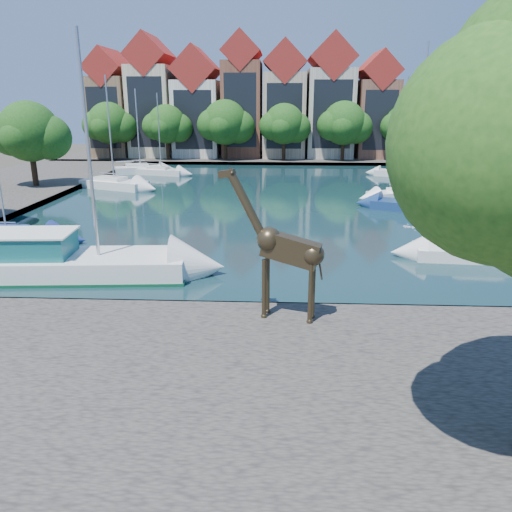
# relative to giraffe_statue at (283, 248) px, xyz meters

# --- Properties ---
(ground) EXTENTS (160.00, 160.00, 0.00)m
(ground) POSITION_rel_giraffe_statue_xyz_m (-1.67, 1.43, -3.22)
(ground) COLOR #38332B
(ground) RESTS_ON ground
(water_basin) EXTENTS (38.00, 50.00, 0.08)m
(water_basin) POSITION_rel_giraffe_statue_xyz_m (-1.67, 25.43, -3.18)
(water_basin) COLOR black
(water_basin) RESTS_ON ground
(near_quay) EXTENTS (50.00, 14.00, 0.50)m
(near_quay) POSITION_rel_giraffe_statue_xyz_m (-1.67, -5.57, -2.97)
(near_quay) COLOR #504C45
(near_quay) RESTS_ON ground
(far_quay) EXTENTS (60.00, 16.00, 0.50)m
(far_quay) POSITION_rel_giraffe_statue_xyz_m (-1.67, 57.43, -2.97)
(far_quay) COLOR #504C45
(far_quay) RESTS_ON ground
(townhouse_west_end) EXTENTS (5.44, 9.18, 14.93)m
(townhouse_west_end) POSITION_rel_giraffe_statue_xyz_m (-24.67, 57.42, 4.14)
(townhouse_west_end) COLOR #806245
(townhouse_west_end) RESTS_ON far_quay
(townhouse_west_mid) EXTENTS (5.94, 9.18, 16.79)m
(townhouse_west_mid) POSITION_rel_giraffe_statue_xyz_m (-18.67, 57.42, 5.01)
(townhouse_west_mid) COLOR beige
(townhouse_west_mid) RESTS_ON far_quay
(townhouse_west_inner) EXTENTS (6.43, 9.18, 15.15)m
(townhouse_west_inner) POSITION_rel_giraffe_statue_xyz_m (-12.17, 57.42, 4.13)
(townhouse_west_inner) COLOR silver
(townhouse_west_inner) RESTS_ON far_quay
(townhouse_center) EXTENTS (5.44, 9.18, 16.93)m
(townhouse_center) POSITION_rel_giraffe_statue_xyz_m (-5.67, 57.42, 5.14)
(townhouse_center) COLOR brown
(townhouse_center) RESTS_ON far_quay
(townhouse_east_inner) EXTENTS (5.94, 9.18, 15.79)m
(townhouse_east_inner) POSITION_rel_giraffe_statue_xyz_m (0.33, 57.42, 4.51)
(townhouse_east_inner) COLOR tan
(townhouse_east_inner) RESTS_ON far_quay
(townhouse_east_mid) EXTENTS (6.43, 9.18, 16.65)m
(townhouse_east_mid) POSITION_rel_giraffe_statue_xyz_m (6.83, 57.42, 4.88)
(townhouse_east_mid) COLOR beige
(townhouse_east_mid) RESTS_ON far_quay
(townhouse_east_end) EXTENTS (5.44, 9.18, 14.43)m
(townhouse_east_end) POSITION_rel_giraffe_statue_xyz_m (13.33, 57.42, 3.89)
(townhouse_east_end) COLOR brown
(townhouse_east_end) RESTS_ON far_quay
(far_tree_far_west) EXTENTS (7.28, 5.60, 7.68)m
(far_tree_far_west) POSITION_rel_giraffe_statue_xyz_m (-23.57, 51.92, 1.96)
(far_tree_far_west) COLOR #332114
(far_tree_far_west) RESTS_ON far_quay
(far_tree_west) EXTENTS (6.76, 5.20, 7.36)m
(far_tree_west) POSITION_rel_giraffe_statue_xyz_m (-15.57, 51.92, 1.85)
(far_tree_west) COLOR #332114
(far_tree_west) RESTS_ON far_quay
(far_tree_mid_west) EXTENTS (7.80, 6.00, 8.00)m
(far_tree_mid_west) POSITION_rel_giraffe_statue_xyz_m (-7.56, 51.92, 2.07)
(far_tree_mid_west) COLOR #332114
(far_tree_mid_west) RESTS_ON far_quay
(far_tree_mid_east) EXTENTS (7.02, 5.40, 7.52)m
(far_tree_mid_east) POSITION_rel_giraffe_statue_xyz_m (0.43, 51.92, 1.91)
(far_tree_mid_east) COLOR #332114
(far_tree_mid_east) RESTS_ON far_quay
(far_tree_east) EXTENTS (7.54, 5.80, 7.84)m
(far_tree_east) POSITION_rel_giraffe_statue_xyz_m (8.44, 51.92, 2.01)
(far_tree_east) COLOR #332114
(far_tree_east) RESTS_ON far_quay
(far_tree_far_east) EXTENTS (6.76, 5.20, 7.36)m
(far_tree_far_east) POSITION_rel_giraffe_statue_xyz_m (16.43, 51.92, 1.85)
(far_tree_far_east) COLOR #332114
(far_tree_far_east) RESTS_ON far_quay
(side_tree_left_far) EXTENTS (7.28, 5.60, 7.88)m
(side_tree_left_far) POSITION_rel_giraffe_statue_xyz_m (-23.57, 29.42, 2.16)
(side_tree_left_far) COLOR #332114
(side_tree_left_far) RESTS_ON left_quay
(giraffe_statue) EXTENTS (3.85, 1.28, 5.54)m
(giraffe_statue) POSITION_rel_giraffe_statue_xyz_m (0.00, 0.00, 0.00)
(giraffe_statue) COLOR #362C1B
(giraffe_statue) RESTS_ON near_quay
(motorsailer) EXTENTS (11.30, 4.09, 11.35)m
(motorsailer) POSITION_rel_giraffe_statue_xyz_m (-10.61, 5.24, -2.28)
(motorsailer) COLOR white
(motorsailer) RESTS_ON water_basin
(sailboat_left_b) EXTENTS (6.84, 2.52, 9.36)m
(sailboat_left_b) POSITION_rel_giraffe_statue_xyz_m (-16.67, 11.03, -2.63)
(sailboat_left_b) COLOR navy
(sailboat_left_b) RESTS_ON water_basin
(sailboat_left_c) EXTENTS (7.22, 4.77, 10.54)m
(sailboat_left_c) POSITION_rel_giraffe_statue_xyz_m (-16.37, 30.56, -2.54)
(sailboat_left_c) COLOR white
(sailboat_left_c) RESTS_ON water_basin
(sailboat_left_d) EXTENTS (5.73, 3.16, 9.07)m
(sailboat_left_d) POSITION_rel_giraffe_statue_xyz_m (-13.90, 39.99, -2.63)
(sailboat_left_d) COLOR silver
(sailboat_left_d) RESTS_ON water_basin
(sailboat_left_e) EXTENTS (6.11, 4.13, 9.54)m
(sailboat_left_e) POSITION_rel_giraffe_statue_xyz_m (-16.67, 41.20, -2.53)
(sailboat_left_e) COLOR white
(sailboat_left_e) RESTS_ON water_basin
(sailboat_right_a) EXTENTS (6.07, 2.51, 9.14)m
(sailboat_right_a) POSITION_rel_giraffe_statue_xyz_m (10.33, 9.01, -2.63)
(sailboat_right_a) COLOR white
(sailboat_right_a) RESTS_ON water_basin
(sailboat_right_b) EXTENTS (6.68, 4.50, 12.33)m
(sailboat_right_b) POSITION_rel_giraffe_statue_xyz_m (10.33, 21.52, -2.57)
(sailboat_right_b) COLOR navy
(sailboat_right_b) RESTS_ON water_basin
(sailboat_right_c) EXTENTS (5.78, 3.84, 10.16)m
(sailboat_right_c) POSITION_rel_giraffe_statue_xyz_m (10.33, 26.60, -2.63)
(sailboat_right_c) COLOR white
(sailboat_right_c) RESTS_ON water_basin
(sailboat_right_d) EXTENTS (5.54, 3.61, 8.57)m
(sailboat_right_d) POSITION_rel_giraffe_statue_xyz_m (13.33, 40.02, -2.62)
(sailboat_right_d) COLOR silver
(sailboat_right_d) RESTS_ON water_basin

